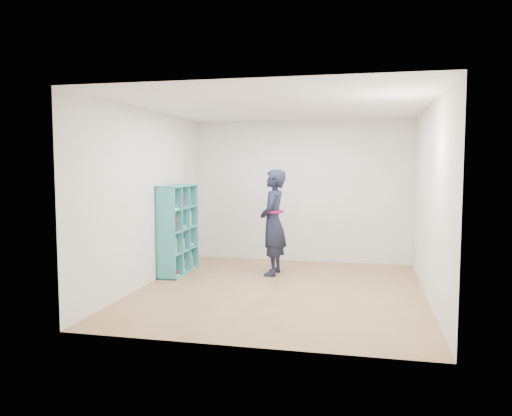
# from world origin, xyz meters

# --- Properties ---
(floor) EXTENTS (4.50, 4.50, 0.00)m
(floor) POSITION_xyz_m (0.00, 0.00, 0.00)
(floor) COLOR brown
(floor) RESTS_ON ground
(ceiling) EXTENTS (4.50, 4.50, 0.00)m
(ceiling) POSITION_xyz_m (0.00, 0.00, 2.60)
(ceiling) COLOR white
(ceiling) RESTS_ON wall_back
(wall_left) EXTENTS (0.02, 4.50, 2.60)m
(wall_left) POSITION_xyz_m (-2.00, 0.00, 1.30)
(wall_left) COLOR beige
(wall_left) RESTS_ON floor
(wall_right) EXTENTS (0.02, 4.50, 2.60)m
(wall_right) POSITION_xyz_m (2.00, 0.00, 1.30)
(wall_right) COLOR beige
(wall_right) RESTS_ON floor
(wall_back) EXTENTS (4.00, 0.02, 2.60)m
(wall_back) POSITION_xyz_m (0.00, 2.25, 1.30)
(wall_back) COLOR beige
(wall_back) RESTS_ON floor
(wall_front) EXTENTS (4.00, 0.02, 2.60)m
(wall_front) POSITION_xyz_m (0.00, -2.25, 1.30)
(wall_front) COLOR beige
(wall_front) RESTS_ON floor
(bookshelf) EXTENTS (0.32, 1.09, 1.45)m
(bookshelf) POSITION_xyz_m (-1.85, 0.78, 0.71)
(bookshelf) COLOR teal
(bookshelf) RESTS_ON floor
(person) EXTENTS (0.42, 0.63, 1.71)m
(person) POSITION_xyz_m (-0.28, 1.00, 0.86)
(person) COLOR black
(person) RESTS_ON floor
(smartphone) EXTENTS (0.01, 0.09, 0.13)m
(smartphone) POSITION_xyz_m (-0.44, 1.08, 0.97)
(smartphone) COLOR silver
(smartphone) RESTS_ON person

